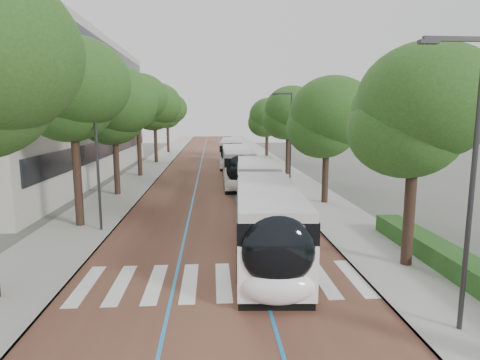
{
  "coord_description": "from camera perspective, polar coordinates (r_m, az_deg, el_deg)",
  "views": [
    {
      "loc": [
        -0.17,
        -13.13,
        6.09
      ],
      "look_at": [
        1.45,
        9.96,
        2.4
      ],
      "focal_mm": 30.0,
      "sensor_mm": 36.0,
      "label": 1
    }
  ],
  "objects": [
    {
      "name": "lead_bus",
      "position": [
        20.67,
        3.15,
        -3.43
      ],
      "size": [
        3.72,
        18.52,
        3.2
      ],
      "rotation": [
        0.0,
        0.0,
        -0.07
      ],
      "color": "black",
      "rests_on": "ground"
    },
    {
      "name": "lane_line_right",
      "position": [
        53.5,
        -2.1,
        2.54
      ],
      "size": [
        0.12,
        126.0,
        0.01
      ],
      "primitive_type": "cube",
      "color": "#257ABB",
      "rests_on": "road"
    },
    {
      "name": "hedge",
      "position": [
        17.01,
        29.95,
        -11.32
      ],
      "size": [
        1.2,
        14.0,
        0.8
      ],
      "primitive_type": "cube",
      "color": "#214A19",
      "rests_on": "sidewalk_right"
    },
    {
      "name": "sidewalk_left",
      "position": [
        53.97,
        -11.81,
        2.45
      ],
      "size": [
        4.0,
        140.0,
        0.12
      ],
      "primitive_type": "cube",
      "color": "#989690",
      "rests_on": "ground"
    },
    {
      "name": "streetlight_far",
      "position": [
        35.8,
        6.97,
        6.96
      ],
      "size": [
        1.82,
        0.2,
        8.0
      ],
      "color": "#2D2D2F",
      "rests_on": "sidewalk_right"
    },
    {
      "name": "trees_left",
      "position": [
        39.25,
        -15.02,
        10.13
      ],
      "size": [
        6.39,
        61.13,
        10.06
      ],
      "color": "black",
      "rests_on": "ground"
    },
    {
      "name": "zebra_crossing",
      "position": [
        15.38,
        -2.39,
        -14.18
      ],
      "size": [
        10.55,
        3.6,
        0.01
      ],
      "color": "silver",
      "rests_on": "ground"
    },
    {
      "name": "streetlight_near",
      "position": [
        12.26,
        29.65,
        1.91
      ],
      "size": [
        1.82,
        0.2,
        8.0
      ],
      "color": "#2D2D2F",
      "rests_on": "sidewalk_right"
    },
    {
      "name": "road",
      "position": [
        53.48,
        -3.81,
        2.51
      ],
      "size": [
        11.0,
        140.0,
        0.02
      ],
      "primitive_type": "cube",
      "color": "#563226",
      "rests_on": "ground"
    },
    {
      "name": "bus_queued_0",
      "position": [
        36.39,
        -0.39,
        2.01
      ],
      "size": [
        2.7,
        12.43,
        3.2
      ],
      "rotation": [
        0.0,
        0.0,
        -0.01
      ],
      "color": "white",
      "rests_on": "ground"
    },
    {
      "name": "kerb_right",
      "position": [
        53.78,
        2.17,
        2.62
      ],
      "size": [
        0.2,
        140.0,
        0.14
      ],
      "primitive_type": "cube",
      "color": "gray",
      "rests_on": "ground"
    },
    {
      "name": "lamp_post_left",
      "position": [
        22.03,
        -19.65,
        3.4
      ],
      "size": [
        0.14,
        0.14,
        8.0
      ],
      "primitive_type": "cylinder",
      "color": "#2D2D2F",
      "rests_on": "sidewalk_left"
    },
    {
      "name": "ground",
      "position": [
        14.47,
        -3.1,
        -15.84
      ],
      "size": [
        160.0,
        160.0,
        0.0
      ],
      "primitive_type": "plane",
      "color": "#51544C",
      "rests_on": "ground"
    },
    {
      "name": "kerb_left",
      "position": [
        53.75,
        -9.8,
        2.48
      ],
      "size": [
        0.2,
        140.0,
        0.14
      ],
      "primitive_type": "cube",
      "color": "gray",
      "rests_on": "ground"
    },
    {
      "name": "sidewalk_right",
      "position": [
        54.02,
        4.17,
        2.63
      ],
      "size": [
        4.0,
        140.0,
        0.12
      ],
      "primitive_type": "cube",
      "color": "#989690",
      "rests_on": "ground"
    },
    {
      "name": "office_building",
      "position": [
        45.44,
        -29.56,
        9.05
      ],
      "size": [
        18.11,
        40.0,
        14.0
      ],
      "color": "#A8A59C",
      "rests_on": "ground"
    },
    {
      "name": "lane_line_left",
      "position": [
        53.49,
        -5.53,
        2.51
      ],
      "size": [
        0.12,
        126.0,
        0.01
      ],
      "primitive_type": "cube",
      "color": "#257ABB",
      "rests_on": "road"
    },
    {
      "name": "trees_right",
      "position": [
        36.94,
        8.38,
        8.66
      ],
      "size": [
        5.73,
        47.47,
        8.57
      ],
      "color": "black",
      "rests_on": "ground"
    },
    {
      "name": "bus_queued_1",
      "position": [
        49.68,
        -1.2,
        3.9
      ],
      "size": [
        3.26,
        12.53,
        3.2
      ],
      "rotation": [
        0.0,
        0.0,
        -0.06
      ],
      "color": "white",
      "rests_on": "ground"
    }
  ]
}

